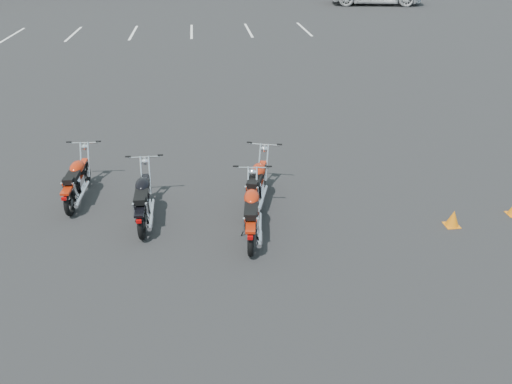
{
  "coord_description": "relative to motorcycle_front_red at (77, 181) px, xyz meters",
  "views": [
    {
      "loc": [
        -0.68,
        -7.19,
        4.82
      ],
      "look_at": [
        0.2,
        0.6,
        0.65
      ],
      "focal_mm": 35.0,
      "sensor_mm": 36.0,
      "label": 1
    }
  ],
  "objects": [
    {
      "name": "motorcycle_front_red",
      "position": [
        0.0,
        0.0,
        0.0
      ],
      "size": [
        0.71,
        1.83,
        0.9
      ],
      "color": "black",
      "rests_on": "ground"
    },
    {
      "name": "motorcycle_third_red",
      "position": [
        3.51,
        -0.59,
        0.01
      ],
      "size": [
        0.93,
        1.88,
        0.93
      ],
      "color": "black",
      "rests_on": "ground"
    },
    {
      "name": "ground",
      "position": [
        3.2,
        -1.92,
        -0.41
      ],
      "size": [
        120.0,
        120.0,
        0.0
      ],
      "primitive_type": "plane",
      "color": "black",
      "rests_on": "ground"
    },
    {
      "name": "parking_line_stripes",
      "position": [
        0.7,
        18.08,
        -0.4
      ],
      "size": [
        15.12,
        4.0,
        0.01
      ],
      "color": "silver",
      "rests_on": "ground"
    },
    {
      "name": "training_cone_near",
      "position": [
        6.94,
        -1.8,
        -0.25
      ],
      "size": [
        0.26,
        0.26,
        0.31
      ],
      "color": "orange",
      "rests_on": "ground"
    },
    {
      "name": "motorcycle_rear_red",
      "position": [
        3.29,
        -1.66,
        0.01
      ],
      "size": [
        0.72,
        1.87,
        0.92
      ],
      "color": "black",
      "rests_on": "ground"
    },
    {
      "name": "motorcycle_second_black",
      "position": [
        1.37,
        -0.95,
        0.01
      ],
      "size": [
        0.72,
        1.87,
        0.92
      ],
      "color": "black",
      "rests_on": "ground"
    }
  ]
}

